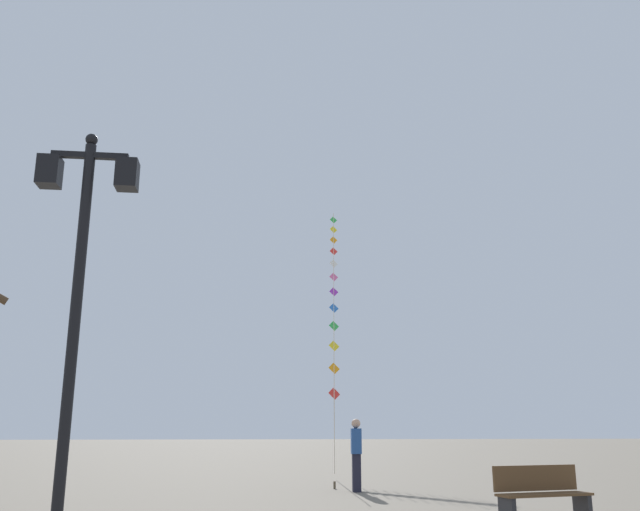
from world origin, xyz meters
TOP-DOWN VIEW (x-y plane):
  - ground_plane at (0.00, 20.00)m, footprint 160.00×160.00m
  - twin_lantern_lamp_post at (-2.26, 8.15)m, footprint 1.28×0.28m
  - kite_train at (3.35, 25.48)m, footprint 2.29×15.32m
  - kite_flyer at (2.65, 16.39)m, footprint 0.27×0.62m
  - park_bench at (4.70, 10.52)m, footprint 1.66×0.79m

SIDE VIEW (x-z plane):
  - ground_plane at x=0.00m, z-range 0.00..0.00m
  - park_bench at x=4.70m, z-range 0.01..0.90m
  - kite_flyer at x=2.65m, z-range 0.05..1.76m
  - twin_lantern_lamp_post at x=-2.26m, z-range 0.99..6.29m
  - kite_train at x=3.35m, z-range 0.43..12.64m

